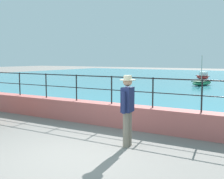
{
  "coord_description": "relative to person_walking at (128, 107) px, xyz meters",
  "views": [
    {
      "loc": [
        3.9,
        -4.53,
        2.14
      ],
      "look_at": [
        -0.99,
        3.7,
        1.1
      ],
      "focal_mm": 45.41,
      "sensor_mm": 36.0,
      "label": 1
    }
  ],
  "objects": [
    {
      "name": "ground_plane",
      "position": [
        -0.77,
        -1.48,
        -0.98
      ],
      "size": [
        120.0,
        120.0,
        0.0
      ],
      "primitive_type": "plane",
      "color": "slate"
    },
    {
      "name": "promenade_wall",
      "position": [
        -0.77,
        1.72,
        -0.63
      ],
      "size": [
        20.0,
        0.56,
        0.7
      ],
      "primitive_type": "cube",
      "color": "#BC605B",
      "rests_on": "ground"
    },
    {
      "name": "railing",
      "position": [
        -0.77,
        1.72,
        0.33
      ],
      "size": [
        18.44,
        0.04,
        0.9
      ],
      "color": "black",
      "rests_on": "promenade_wall"
    },
    {
      "name": "person_walking",
      "position": [
        0.0,
        0.0,
        0.0
      ],
      "size": [
        0.38,
        0.57,
        1.75
      ],
      "color": "slate",
      "rests_on": "ground"
    },
    {
      "name": "boat_2",
      "position": [
        -2.11,
        16.66,
        -0.71
      ],
      "size": [
        1.56,
        2.46,
        2.36
      ],
      "color": "#338C59",
      "rests_on": "lake_water"
    },
    {
      "name": "boat_3",
      "position": [
        -3.68,
        23.64,
        -0.65
      ],
      "size": [
        2.02,
        2.41,
        0.76
      ],
      "color": "red",
      "rests_on": "lake_water"
    }
  ]
}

